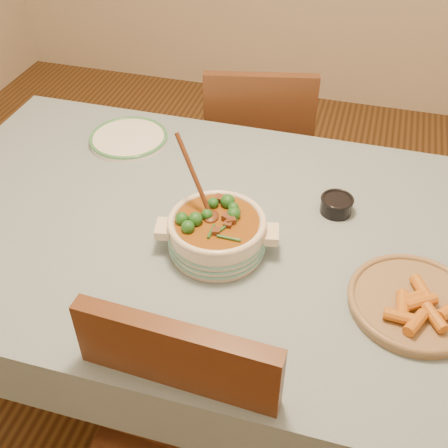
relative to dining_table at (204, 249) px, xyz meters
name	(u,v)px	position (x,y,z in m)	size (l,w,h in m)	color
floor	(208,381)	(0.00, 0.00, -0.66)	(4.50, 4.50, 0.00)	#3F2612
dining_table	(204,249)	(0.00, 0.00, 0.00)	(1.68, 1.08, 0.76)	brown
stew_casserole	(217,231)	(0.07, -0.08, 0.16)	(0.32, 0.29, 0.30)	#EFE0C8
white_plate	(129,138)	(-0.37, 0.34, 0.10)	(0.33, 0.33, 0.02)	white
condiment_bowl	(337,204)	(0.35, 0.16, 0.12)	(0.11, 0.11, 0.05)	black
fried_plate	(414,301)	(0.57, -0.15, 0.11)	(0.40, 0.40, 0.05)	olive
chair_far	(258,150)	(-0.02, 0.79, -0.16)	(0.49, 0.49, 0.88)	#522D19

